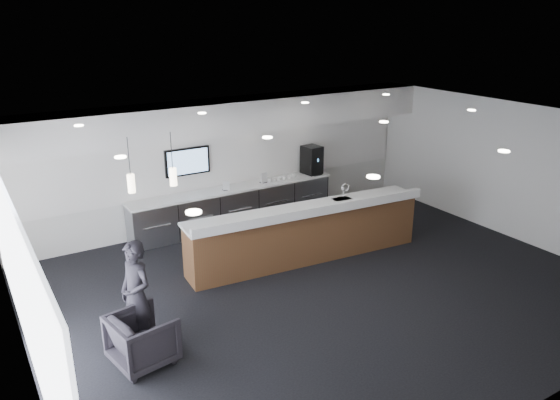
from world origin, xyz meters
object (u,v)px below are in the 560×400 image
armchair (143,339)px  lounge_guest (136,295)px  service_counter (306,233)px  coffee_machine (312,160)px

armchair → lounge_guest: bearing=-21.9°
armchair → lounge_guest: size_ratio=0.50×
service_counter → armchair: bearing=-152.5°
armchair → lounge_guest: lounge_guest is taller
coffee_machine → service_counter: bearing=-132.6°
service_counter → armchair: 4.31m
service_counter → coffee_machine: bearing=58.0°
coffee_machine → lounge_guest: (-5.66, -3.61, -0.45)m
armchair → coffee_machine: bearing=-64.5°
armchair → lounge_guest: 0.67m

